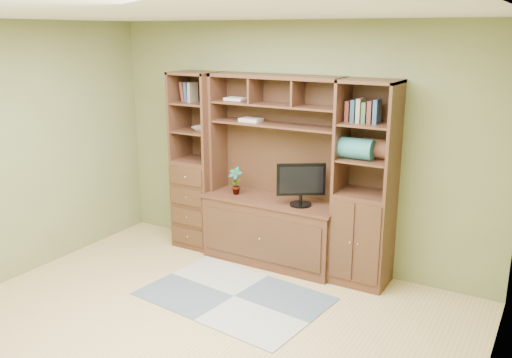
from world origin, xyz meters
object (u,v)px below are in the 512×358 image
Objects in this scene: left_tower at (198,161)px; right_tower at (365,185)px; monitor at (301,177)px; center_hutch at (272,173)px.

left_tower is 2.02m from right_tower.
left_tower is 1.00× the size of right_tower.
monitor is at bearing -173.51° from right_tower.
center_hutch is 1.00m from left_tower.
center_hutch is at bearing -2.29° from left_tower.
center_hutch is 0.37m from monitor.
center_hutch and right_tower have the same top height.
center_hutch is 1.03m from right_tower.
center_hutch is at bearing 140.43° from monitor.
left_tower reaches higher than monitor.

